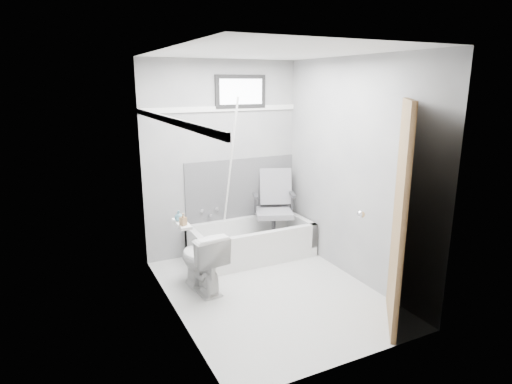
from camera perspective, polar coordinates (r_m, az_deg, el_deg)
floor at (r=4.61m, az=1.97°, el=-13.13°), size 2.60×2.60×0.00m
ceiling at (r=4.09m, az=2.28°, el=18.19°), size 2.60×2.60×0.00m
wall_back at (r=5.35m, az=-4.51°, el=4.36°), size 2.00×0.02×2.40m
wall_front at (r=3.15m, az=13.41°, el=-3.21°), size 2.00×0.02×2.40m
wall_left at (r=3.83m, az=-11.18°, el=0.08°), size 0.02×2.60×2.40m
wall_right at (r=4.74m, az=12.85°, el=2.73°), size 0.02×2.60×2.40m
bathtub at (r=5.37m, az=-0.60°, el=-6.53°), size 1.50×0.70×0.42m
office_chair at (r=5.44m, az=2.39°, el=-2.09°), size 0.69×0.69×0.93m
toilet at (r=4.56m, az=-7.24°, el=-9.06°), size 0.44×0.70×0.65m
door at (r=3.89m, az=24.30°, el=-3.78°), size 0.78×0.78×2.00m
window at (r=5.35m, az=-2.08°, el=13.24°), size 0.66×0.04×0.40m
backerboard at (r=5.52m, az=-1.98°, el=0.46°), size 1.50×0.02×0.78m
trim_back at (r=5.26m, az=-4.60°, el=11.00°), size 2.00×0.02×0.06m
trim_left at (r=3.73m, az=-11.45°, el=9.36°), size 0.02×2.60×0.06m
pole at (r=5.15m, az=-3.56°, el=2.30°), size 0.02×0.59×1.87m
shelf at (r=3.90m, az=-9.85°, el=-4.18°), size 0.10×0.32×0.02m
soap_bottle_a at (r=3.81m, az=-9.69°, el=-3.62°), size 0.07×0.07×0.11m
soap_bottle_b at (r=3.94m, az=-10.28°, el=-3.13°), size 0.11×0.11×0.10m
faucet at (r=5.40m, az=-6.23°, el=-2.67°), size 0.26×0.10×0.16m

